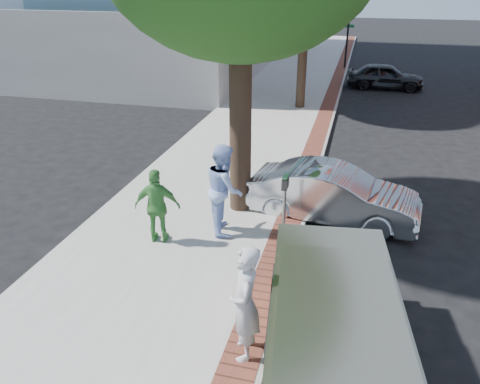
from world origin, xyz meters
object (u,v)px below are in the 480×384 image
(person_gray, at_px, (245,304))
(bg_car, at_px, (385,76))
(person_officer, at_px, (224,189))
(van, at_px, (333,338))
(parking_meter, at_px, (285,192))
(sedan_silver, at_px, (334,194))
(person_green, at_px, (158,206))

(person_gray, distance_m, bg_car, 20.33)
(bg_car, bearing_deg, person_officer, 165.72)
(bg_car, relative_size, van, 0.81)
(person_gray, height_order, bg_car, person_gray)
(parking_meter, relative_size, bg_car, 0.38)
(sedan_silver, distance_m, van, 5.29)
(bg_car, distance_m, van, 20.41)
(sedan_silver, height_order, van, van)
(parking_meter, height_order, sedan_silver, parking_meter)
(parking_meter, bearing_deg, van, -71.13)
(parking_meter, distance_m, person_gray, 3.78)
(parking_meter, xyz_separation_m, person_officer, (-1.34, -0.12, -0.02))
(person_officer, height_order, van, person_officer)
(person_officer, bearing_deg, person_green, 101.18)
(sedan_silver, bearing_deg, person_gray, 177.01)
(person_officer, bearing_deg, bg_car, -35.77)
(parking_meter, distance_m, sedan_silver, 1.72)
(person_green, xyz_separation_m, bg_car, (5.10, 17.35, -0.34))
(parking_meter, distance_m, bg_car, 16.60)
(person_officer, relative_size, person_green, 1.22)
(person_officer, distance_m, sedan_silver, 2.78)
(person_officer, bearing_deg, parking_meter, -107.73)
(person_officer, xyz_separation_m, bg_car, (3.85, 16.51, -0.53))
(person_gray, height_order, sedan_silver, person_gray)
(person_gray, bearing_deg, person_officer, -173.96)
(bg_car, bearing_deg, person_gray, 171.89)
(parking_meter, xyz_separation_m, van, (1.36, -3.98, -0.27))
(person_green, bearing_deg, sedan_silver, -158.72)
(person_green, relative_size, van, 0.35)
(parking_meter, relative_size, van, 0.31)
(person_officer, xyz_separation_m, van, (2.70, -3.86, -0.25))
(person_gray, distance_m, van, 1.34)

